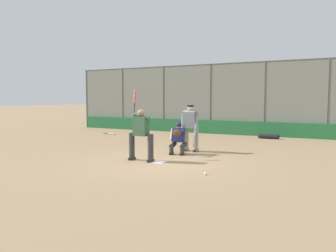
% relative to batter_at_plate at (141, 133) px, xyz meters
% --- Properties ---
extents(ground_plane, '(160.00, 160.00, 0.00)m').
position_rel_batter_at_plate_xyz_m(ground_plane, '(-0.61, -0.05, -0.89)').
color(ground_plane, '#9E7F5B').
extents(home_plate_marker, '(0.43, 0.43, 0.01)m').
position_rel_batter_at_plate_xyz_m(home_plate_marker, '(-0.61, -0.05, -0.89)').
color(home_plate_marker, white).
rests_on(home_plate_marker, ground_plane).
extents(backstop_fence, '(21.13, 0.08, 3.95)m').
position_rel_batter_at_plate_xyz_m(backstop_fence, '(-0.61, -8.96, 1.17)').
color(backstop_fence, '#515651').
rests_on(backstop_fence, ground_plane).
extents(padding_wall, '(20.63, 0.18, 0.75)m').
position_rel_batter_at_plate_xyz_m(padding_wall, '(-0.61, -8.86, -0.51)').
color(padding_wall, '#236638').
rests_on(padding_wall, ground_plane).
extents(bleachers_beyond, '(14.74, 3.05, 1.80)m').
position_rel_batter_at_plate_xyz_m(bleachers_beyond, '(0.76, -11.82, -0.30)').
color(bleachers_beyond, slate).
rests_on(bleachers_beyond, ground_plane).
extents(batter_at_plate, '(1.03, 0.70, 2.25)m').
position_rel_batter_at_plate_xyz_m(batter_at_plate, '(0.00, 0.00, 0.00)').
color(batter_at_plate, '#333333').
rests_on(batter_at_plate, ground_plane).
extents(catcher_behind_plate, '(0.64, 0.75, 1.14)m').
position_rel_batter_at_plate_xyz_m(catcher_behind_plate, '(-0.51, -1.68, -0.30)').
color(catcher_behind_plate, '#333333').
rests_on(catcher_behind_plate, ground_plane).
extents(umpire_home, '(0.71, 0.45, 1.75)m').
position_rel_batter_at_plate_xyz_m(umpire_home, '(-0.66, -2.43, 0.05)').
color(umpire_home, gray).
rests_on(umpire_home, ground_plane).
extents(spare_bat_near_backstop, '(0.89, 0.20, 0.07)m').
position_rel_batter_at_plate_xyz_m(spare_bat_near_backstop, '(5.58, -5.88, -0.86)').
color(spare_bat_near_backstop, black).
rests_on(spare_bat_near_backstop, ground_plane).
extents(fielding_glove_on_dirt, '(0.34, 0.25, 0.12)m').
position_rel_batter_at_plate_xyz_m(fielding_glove_on_dirt, '(1.97, -7.34, -0.83)').
color(fielding_glove_on_dirt, brown).
rests_on(fielding_glove_on_dirt, ground_plane).
extents(baseball_loose, '(0.07, 0.07, 0.07)m').
position_rel_batter_at_plate_xyz_m(baseball_loose, '(-2.51, 0.89, -0.85)').
color(baseball_loose, white).
rests_on(baseball_loose, ground_plane).
extents(equipment_bag_dugout_side, '(1.06, 0.25, 0.25)m').
position_rel_batter_at_plate_xyz_m(equipment_bag_dugout_side, '(-2.57, -7.80, -0.77)').
color(equipment_bag_dugout_side, black).
rests_on(equipment_bag_dugout_side, ground_plane).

